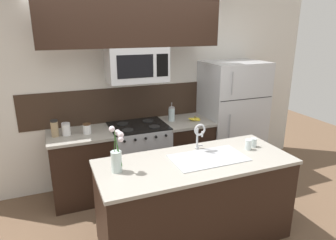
% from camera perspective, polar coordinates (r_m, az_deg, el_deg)
% --- Properties ---
extents(ground_plane, '(10.00, 10.00, 0.00)m').
position_cam_1_polar(ground_plane, '(3.70, -1.06, -18.97)').
color(ground_plane, brown).
extents(rear_partition, '(5.20, 0.10, 2.60)m').
position_cam_1_polar(rear_partition, '(4.38, -3.47, 5.60)').
color(rear_partition, silver).
rests_on(rear_partition, ground).
extents(splash_band, '(2.95, 0.01, 0.48)m').
position_cam_1_polar(splash_band, '(4.27, -7.02, 3.15)').
color(splash_band, '#332319').
rests_on(splash_band, rear_partition).
extents(back_counter_left, '(0.80, 0.65, 0.91)m').
position_cam_1_polar(back_counter_left, '(4.08, -15.94, -8.47)').
color(back_counter_left, black).
rests_on(back_counter_left, ground).
extents(back_counter_right, '(0.68, 0.65, 0.91)m').
position_cam_1_polar(back_counter_right, '(4.44, 3.32, -5.66)').
color(back_counter_right, black).
rests_on(back_counter_right, ground).
extents(stove_range, '(0.76, 0.64, 0.93)m').
position_cam_1_polar(stove_range, '(4.21, -5.50, -6.99)').
color(stove_range, '#B7BABF').
rests_on(stove_range, ground).
extents(microwave, '(0.74, 0.40, 0.43)m').
position_cam_1_polar(microwave, '(3.84, -5.97, 10.49)').
color(microwave, '#B7BABF').
extents(upper_cabinet_band, '(2.18, 0.34, 0.60)m').
position_cam_1_polar(upper_cabinet_band, '(3.77, -6.97, 18.18)').
color(upper_cabinet_band, black).
extents(refrigerator, '(0.88, 0.74, 1.71)m').
position_cam_1_polar(refrigerator, '(4.68, 11.86, 0.41)').
color(refrigerator, '#B7BABF').
rests_on(refrigerator, ground).
extents(storage_jar_tall, '(0.09, 0.09, 0.21)m').
position_cam_1_polar(storage_jar_tall, '(3.87, -20.79, -1.49)').
color(storage_jar_tall, '#997F5B').
rests_on(storage_jar_tall, back_counter_left).
extents(storage_jar_medium, '(0.10, 0.10, 0.15)m').
position_cam_1_polar(storage_jar_medium, '(3.89, -18.84, -1.64)').
color(storage_jar_medium, silver).
rests_on(storage_jar_medium, back_counter_left).
extents(storage_jar_short, '(0.10, 0.10, 0.13)m').
position_cam_1_polar(storage_jar_short, '(3.87, -15.16, -1.59)').
color(storage_jar_short, silver).
rests_on(storage_jar_short, back_counter_left).
extents(banana_bunch, '(0.19, 0.12, 0.07)m').
position_cam_1_polar(banana_bunch, '(4.27, 5.16, 0.16)').
color(banana_bunch, yellow).
rests_on(banana_bunch, back_counter_right).
extents(french_press, '(0.09, 0.09, 0.27)m').
position_cam_1_polar(french_press, '(4.23, 0.69, 1.15)').
color(french_press, silver).
rests_on(french_press, back_counter_right).
extents(island_counter, '(1.98, 0.82, 0.91)m').
position_cam_1_polar(island_counter, '(3.25, 5.07, -14.93)').
color(island_counter, black).
rests_on(island_counter, ground).
extents(kitchen_sink, '(0.76, 0.44, 0.16)m').
position_cam_1_polar(kitchen_sink, '(3.13, 7.66, -8.35)').
color(kitchen_sink, '#ADAFB5').
rests_on(kitchen_sink, island_counter).
extents(sink_faucet, '(0.14, 0.14, 0.31)m').
position_cam_1_polar(sink_faucet, '(3.20, 5.97, -2.51)').
color(sink_faucet, '#B7BABF').
rests_on(sink_faucet, island_counter).
extents(drinking_glass, '(0.07, 0.07, 0.11)m').
position_cam_1_polar(drinking_glass, '(3.37, 15.05, -4.56)').
color(drinking_glass, silver).
rests_on(drinking_glass, island_counter).
extents(spare_glass, '(0.07, 0.07, 0.10)m').
position_cam_1_polar(spare_glass, '(3.46, 15.99, -4.15)').
color(spare_glass, silver).
rests_on(spare_glass, island_counter).
extents(flower_vase, '(0.13, 0.12, 0.44)m').
position_cam_1_polar(flower_vase, '(2.78, -9.72, -6.94)').
color(flower_vase, silver).
rests_on(flower_vase, island_counter).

